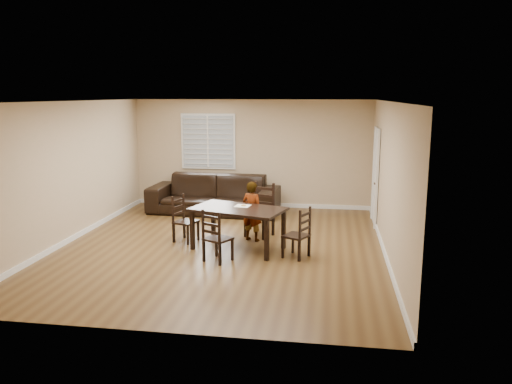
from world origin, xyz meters
TOP-DOWN VIEW (x-y plane):
  - ground at (0.00, 0.00)m, footprint 7.00×7.00m
  - room at (0.04, 0.18)m, footprint 6.04×7.04m
  - dining_table at (0.33, -0.10)m, footprint 1.86×1.36m
  - chair_near at (0.65, 0.92)m, footprint 0.62×0.60m
  - chair_far at (0.07, -0.92)m, footprint 0.54×0.53m
  - chair_left at (-0.87, 0.26)m, footprint 0.49×0.51m
  - chair_right at (1.52, -0.47)m, footprint 0.52×0.53m
  - child at (0.50, 0.48)m, footprint 0.50×0.43m
  - napkin at (0.38, 0.08)m, footprint 0.31×0.31m
  - donut at (0.40, 0.08)m, footprint 0.09×0.09m
  - sofa at (-0.78, 2.66)m, footprint 3.15×1.36m

SIDE VIEW (x-z plane):
  - ground at x=0.00m, z-range 0.00..0.00m
  - chair_right at x=1.52m, z-range -0.04..0.86m
  - chair_left at x=-0.87m, z-range -0.04..0.86m
  - chair_far at x=0.07m, z-range -0.04..0.88m
  - sofa at x=-0.78m, z-range 0.00..0.90m
  - chair_near at x=0.65m, z-range -0.05..1.03m
  - child at x=0.50m, z-range 0.00..1.18m
  - dining_table at x=0.33m, z-range 0.30..1.08m
  - napkin at x=0.38m, z-range 0.78..0.78m
  - donut at x=0.40m, z-range 0.78..0.82m
  - room at x=0.04m, z-range 0.45..3.17m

